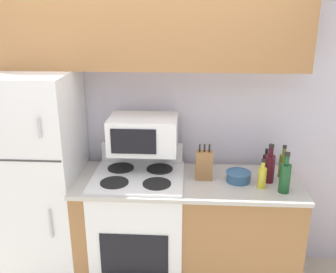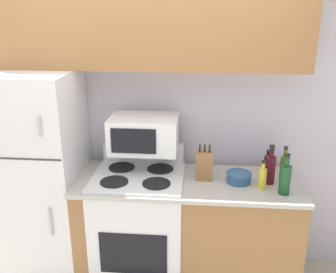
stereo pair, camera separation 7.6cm
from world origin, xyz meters
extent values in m
cube|color=silver|center=(0.00, 0.68, 1.27)|extent=(8.00, 0.05, 2.55)
cube|color=#9E6B3D|center=(0.36, 0.30, 0.45)|extent=(1.70, 0.60, 0.90)
cube|color=#BCB7AD|center=(0.36, 0.28, 0.91)|extent=(1.70, 0.64, 0.03)
cube|color=white|center=(-0.85, 0.32, 0.87)|extent=(0.72, 0.64, 1.73)
cube|color=#383838|center=(-0.85, 0.00, 1.18)|extent=(0.70, 0.01, 0.01)
cylinder|color=#B7B7BC|center=(-0.62, -0.01, 1.42)|extent=(0.02, 0.02, 0.14)
cylinder|color=#B7B7BC|center=(-0.62, -0.01, 0.69)|extent=(0.02, 0.02, 0.22)
cube|color=#9E6B3D|center=(0.00, 0.50, 2.08)|extent=(2.43, 0.30, 0.71)
cube|color=white|center=(-0.02, 0.29, 0.47)|extent=(0.70, 0.60, 0.95)
cube|color=black|center=(-0.02, -0.02, 0.46)|extent=(0.50, 0.01, 0.34)
cube|color=#2D2D2D|center=(-0.02, 0.29, 0.94)|extent=(0.67, 0.58, 0.01)
cube|color=white|center=(-0.02, 0.57, 1.03)|extent=(0.67, 0.06, 0.16)
cylinder|color=black|center=(-0.18, 0.15, 0.95)|extent=(0.21, 0.21, 0.01)
cylinder|color=black|center=(0.14, 0.15, 0.95)|extent=(0.21, 0.21, 0.01)
cylinder|color=black|center=(-0.18, 0.42, 0.95)|extent=(0.21, 0.21, 0.01)
cylinder|color=black|center=(0.14, 0.42, 0.95)|extent=(0.21, 0.21, 0.01)
cube|color=white|center=(0.02, 0.40, 1.25)|extent=(0.52, 0.35, 0.27)
cube|color=black|center=(-0.04, 0.23, 1.25)|extent=(0.33, 0.01, 0.19)
cube|color=#9E6B3D|center=(0.48, 0.31, 1.04)|extent=(0.13, 0.09, 0.22)
cylinder|color=black|center=(0.45, 0.30, 1.18)|extent=(0.01, 0.01, 0.06)
cylinder|color=black|center=(0.48, 0.30, 1.18)|extent=(0.01, 0.01, 0.06)
cylinder|color=black|center=(0.52, 0.30, 1.18)|extent=(0.01, 0.01, 0.06)
cylinder|color=#335B84|center=(0.74, 0.28, 0.96)|extent=(0.18, 0.18, 0.07)
torus|color=#335B84|center=(0.74, 0.28, 1.00)|extent=(0.19, 0.19, 0.01)
cylinder|color=#194C23|center=(1.04, 0.13, 1.03)|extent=(0.08, 0.08, 0.21)
cylinder|color=#194C23|center=(1.04, 0.13, 1.17)|extent=(0.03, 0.03, 0.07)
cylinder|color=black|center=(1.04, 0.13, 1.22)|extent=(0.04, 0.04, 0.02)
cylinder|color=#5B6619|center=(1.09, 0.38, 1.02)|extent=(0.06, 0.06, 0.18)
cylinder|color=#5B6619|center=(1.09, 0.38, 1.14)|extent=(0.03, 0.03, 0.06)
cylinder|color=black|center=(1.09, 0.38, 1.18)|extent=(0.03, 0.03, 0.02)
cylinder|color=gold|center=(0.90, 0.18, 1.00)|extent=(0.06, 0.06, 0.15)
cylinder|color=gold|center=(0.90, 0.18, 1.11)|extent=(0.03, 0.03, 0.05)
cylinder|color=black|center=(0.90, 0.18, 1.14)|extent=(0.03, 0.03, 0.02)
cylinder|color=#470F19|center=(0.97, 0.29, 1.03)|extent=(0.08, 0.08, 0.21)
cylinder|color=#470F19|center=(0.97, 0.29, 1.17)|extent=(0.03, 0.03, 0.07)
cylinder|color=black|center=(0.97, 0.29, 1.22)|extent=(0.04, 0.04, 0.02)
cylinder|color=black|center=(0.98, 0.51, 0.99)|extent=(0.05, 0.05, 0.13)
cylinder|color=black|center=(0.98, 0.51, 1.07)|extent=(0.02, 0.02, 0.04)
cylinder|color=black|center=(0.98, 0.51, 1.10)|extent=(0.03, 0.03, 0.01)
camera|label=1|loc=(0.36, -2.30, 2.17)|focal=40.00mm
camera|label=2|loc=(0.44, -2.29, 2.17)|focal=40.00mm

